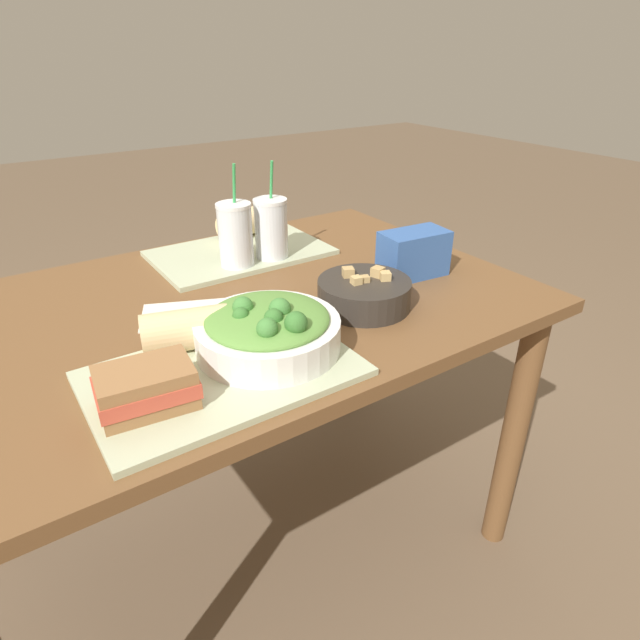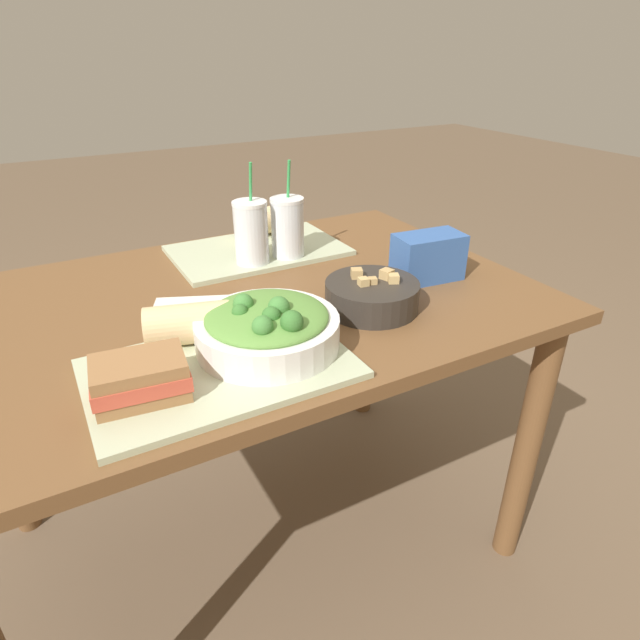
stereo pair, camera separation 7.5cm
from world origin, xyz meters
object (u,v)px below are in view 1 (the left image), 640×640
baguette_far (244,223)px  chip_bag (413,254)px  drink_cup_dark (236,237)px  baguette_near (195,328)px  sandwich_near (146,388)px  napkin_folded (186,315)px  salad_bowl (268,329)px  drink_cup_red (271,230)px  soup_bowl (364,293)px

baguette_far → chip_bag: chip_bag is taller
baguette_far → chip_bag: 0.49m
chip_bag → drink_cup_dark: bearing=146.8°
baguette_near → chip_bag: chip_bag is taller
sandwich_near → drink_cup_dark: (0.36, 0.43, 0.04)m
sandwich_near → baguette_far: (0.47, 0.61, 0.00)m
baguette_near → napkin_folded: baguette_near is taller
salad_bowl → baguette_far: bearing=66.8°
sandwich_near → drink_cup_red: bearing=50.0°
baguette_near → drink_cup_red: 0.45m
baguette_far → drink_cup_red: size_ratio=0.66×
chip_bag → napkin_folded: 0.53m
chip_bag → sandwich_near: bearing=-160.2°
baguette_near → salad_bowl: bearing=-112.2°
drink_cup_dark → drink_cup_red: bearing=0.0°
soup_bowl → baguette_near: bearing=176.7°
chip_bag → napkin_folded: chip_bag is taller
drink_cup_dark → drink_cup_red: 0.10m
salad_bowl → drink_cup_dark: 0.41m
drink_cup_red → baguette_near: bearing=-136.6°
soup_bowl → baguette_near: (-0.36, 0.02, 0.02)m
baguette_near → napkin_folded: 0.16m
drink_cup_red → napkin_folded: size_ratio=1.13×
soup_bowl → drink_cup_red: (-0.03, 0.33, 0.05)m
baguette_far → napkin_folded: bearing=122.8°
soup_bowl → drink_cup_dark: drink_cup_dark is taller
soup_bowl → baguette_far: size_ratio=1.24×
sandwich_near → baguette_far: size_ratio=0.98×
drink_cup_red → chip_bag: size_ratio=1.45×
sandwich_near → salad_bowl: bearing=17.2°
chip_bag → napkin_folded: bearing=174.9°
salad_bowl → soup_bowl: bearing=12.8°
sandwich_near → baguette_far: bearing=58.9°
baguette_near → napkin_folded: size_ratio=0.90×
drink_cup_dark → salad_bowl: bearing=-108.7°
napkin_folded → drink_cup_red: bearing=29.0°
baguette_near → chip_bag: 0.56m
baguette_far → drink_cup_dark: bearing=132.9°
drink_cup_red → chip_bag: 0.35m
salad_bowl → chip_bag: bearing=15.6°
sandwich_near → chip_bag: size_ratio=0.93×
baguette_far → drink_cup_dark: size_ratio=0.65×
drink_cup_red → drink_cup_dark: bearing=180.0°
drink_cup_dark → napkin_folded: (-0.20, -0.16, -0.08)m
baguette_far → drink_cup_dark: 0.22m
salad_bowl → soup_bowl: size_ratio=1.31×
drink_cup_dark → napkin_folded: size_ratio=1.15×
sandwich_near → drink_cup_dark: 0.56m
salad_bowl → baguette_far: 0.62m
salad_bowl → sandwich_near: bearing=-169.2°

